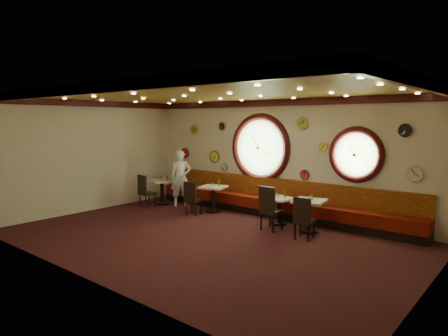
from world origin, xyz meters
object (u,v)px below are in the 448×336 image
chair_b (192,196)px  condiment_b_bottle (219,183)px  condiment_c_pepper (278,196)px  condiment_a_bottle (167,178)px  table_c (279,208)px  condiment_b_pepper (211,185)px  condiment_c_bottle (285,194)px  condiment_d_bottle (312,196)px  table_a (162,189)px  condiment_b_salt (213,184)px  condiment_a_pepper (161,179)px  condiment_d_salt (310,197)px  chair_a (145,189)px  table_d (309,212)px  condiment_c_salt (277,195)px  condiment_d_pepper (308,198)px  table_b (213,196)px  condiment_a_salt (161,178)px  chair_c (269,205)px  chair_d (303,216)px  waiter (181,178)px

chair_b → condiment_b_bottle: bearing=57.6°
condiment_c_pepper → condiment_a_bottle: bearing=180.0°
table_c → condiment_b_pepper: size_ratio=8.26×
condiment_b_bottle → condiment_c_bottle: (2.22, -0.06, -0.06)m
condiment_c_bottle → condiment_d_bottle: (0.85, -0.19, 0.09)m
chair_b → condiment_a_bottle: 1.78m
table_a → condiment_b_bottle: bearing=9.0°
condiment_b_pepper → condiment_b_bottle: condiment_b_bottle is taller
condiment_b_salt → condiment_c_pepper: size_ratio=1.26×
condiment_a_pepper → condiment_c_pepper: 4.14m
table_c → condiment_a_pepper: (-4.12, -0.29, 0.38)m
condiment_d_salt → condiment_b_pepper: condiment_d_salt is taller
chair_a → chair_b: chair_a is taller
chair_b → condiment_d_salt: (3.29, 0.61, 0.28)m
table_c → condiment_b_salt: size_ratio=6.75×
table_d → condiment_d_salt: size_ratio=9.02×
chair_a → table_c: bearing=17.6°
condiment_c_salt → condiment_c_bottle: (0.23, 0.01, 0.04)m
condiment_d_pepper → table_b: bearing=175.6°
condiment_a_salt → condiment_b_salt: condiment_a_salt is taller
table_c → chair_c: 0.68m
table_b → condiment_a_bottle: bearing=-177.8°
condiment_c_salt → condiment_a_pepper: size_ratio=1.00×
chair_b → condiment_b_salt: 0.79m
chair_d → table_c: bearing=137.9°
condiment_a_salt → chair_d: bearing=-6.8°
condiment_a_salt → condiment_a_bottle: bearing=21.8°
table_a → chair_d: bearing=-6.4°
condiment_a_bottle → condiment_d_bottle: size_ratio=0.78×
condiment_c_salt → condiment_d_pepper: 1.10m
condiment_b_bottle → condiment_b_pepper: bearing=-119.7°
condiment_a_salt → waiter: 0.76m
chair_b → condiment_b_salt: chair_b is taller
condiment_d_pepper → condiment_b_salt: bearing=174.6°
table_a → condiment_d_pepper: bearing=-0.5°
chair_d → condiment_a_bottle: size_ratio=4.16×
condiment_b_salt → condiment_c_bottle: 2.39m
condiment_d_salt → condiment_b_bottle: bearing=176.4°
table_d → condiment_b_salt: (-3.18, 0.22, 0.32)m
condiment_c_pepper → waiter: 3.56m
table_b → chair_a: size_ratio=1.38×
table_d → condiment_b_pepper: (-3.13, 0.08, 0.31)m
condiment_d_salt → condiment_b_bottle: size_ratio=0.51×
table_d → condiment_b_salt: size_ratio=7.70×
condiment_a_salt → condiment_d_salt: 5.15m
condiment_a_pepper → condiment_b_pepper: (1.90, 0.21, -0.02)m
chair_a → condiment_d_salt: bearing=15.0°
table_a → condiment_b_bottle: (2.07, 0.33, 0.36)m
table_c → chair_d: chair_d is taller
condiment_b_salt → condiment_b_bottle: size_ratio=0.59×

